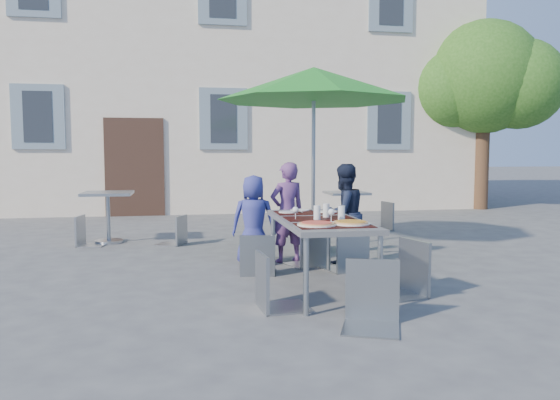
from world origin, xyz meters
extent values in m
plane|color=#474749|center=(0.00, 0.00, 0.00)|extent=(90.00, 90.00, 0.00)
cube|color=beige|center=(0.00, 11.50, 3.50)|extent=(13.00, 8.00, 7.00)
cube|color=#39241B|center=(-2.00, 7.47, 1.10)|extent=(1.30, 0.06, 2.20)
cube|color=gray|center=(-4.00, 7.47, 2.20)|extent=(1.10, 0.06, 1.40)
cube|color=#262B33|center=(-4.00, 7.45, 2.20)|extent=(0.60, 0.04, 1.10)
cube|color=gray|center=(0.00, 7.47, 2.20)|extent=(1.10, 0.06, 1.40)
cube|color=#262B33|center=(0.00, 7.45, 2.20)|extent=(0.60, 0.04, 1.10)
cube|color=gray|center=(4.00, 7.47, 2.20)|extent=(1.10, 0.06, 1.40)
cube|color=#262B33|center=(4.00, 7.45, 2.20)|extent=(0.60, 0.04, 1.10)
cube|color=gray|center=(4.00, 7.47, 5.00)|extent=(1.10, 0.06, 1.40)
cube|color=#262B33|center=(4.00, 7.45, 5.00)|extent=(0.60, 0.04, 1.10)
cylinder|color=#4E3421|center=(6.50, 7.50, 1.40)|extent=(0.36, 0.36, 2.80)
sphere|color=#225316|center=(6.50, 7.50, 3.30)|extent=(2.80, 2.80, 2.80)
sphere|color=#225316|center=(5.70, 7.80, 3.00)|extent=(2.00, 2.00, 2.00)
sphere|color=#225316|center=(7.20, 7.10, 3.10)|extent=(2.20, 2.20, 2.20)
sphere|color=#225316|center=(6.70, 8.10, 3.80)|extent=(1.80, 1.80, 1.80)
cube|color=#404144|center=(0.42, 0.27, 0.72)|extent=(0.80, 1.85, 0.05)
cylinder|color=#91979C|center=(0.08, -0.59, 0.35)|extent=(0.05, 0.05, 0.70)
cylinder|color=#91979C|center=(0.76, -0.59, 0.35)|extent=(0.05, 0.05, 0.70)
cylinder|color=#91979C|center=(0.08, 1.14, 0.35)|extent=(0.05, 0.05, 0.70)
cylinder|color=#91979C|center=(0.76, 1.14, 0.35)|extent=(0.05, 0.05, 0.70)
cube|color=black|center=(0.42, -0.28, 0.75)|extent=(0.70, 0.42, 0.01)
cube|color=black|center=(0.42, 0.27, 0.75)|extent=(0.70, 0.42, 0.01)
cube|color=black|center=(0.42, 0.82, 0.75)|extent=(0.70, 0.42, 0.01)
cylinder|color=white|center=(0.26, -0.27, 0.76)|extent=(0.37, 0.37, 0.01)
cylinder|color=tan|center=(0.26, -0.27, 0.77)|extent=(0.33, 0.33, 0.01)
cylinder|color=#AC2010|center=(0.26, -0.27, 0.78)|extent=(0.29, 0.29, 0.01)
cylinder|color=white|center=(0.60, -0.24, 0.76)|extent=(0.37, 0.37, 0.01)
cylinder|color=tan|center=(0.60, -0.24, 0.77)|extent=(0.33, 0.33, 0.01)
cylinder|color=#9E430A|center=(0.60, -0.24, 0.78)|extent=(0.28, 0.28, 0.01)
cylinder|color=silver|center=(0.37, 0.15, 0.82)|extent=(0.07, 0.07, 0.15)
cylinder|color=silver|center=(0.51, 0.34, 0.82)|extent=(0.07, 0.07, 0.15)
cylinder|color=silver|center=(0.60, 0.09, 0.82)|extent=(0.07, 0.07, 0.15)
cylinder|color=silver|center=(0.16, 0.24, 0.75)|extent=(0.06, 0.06, 0.00)
cylinder|color=silver|center=(0.16, 0.24, 0.79)|extent=(0.01, 0.01, 0.08)
sphere|color=silver|center=(0.16, 0.24, 0.85)|extent=(0.06, 0.06, 0.06)
cylinder|color=silver|center=(0.47, -0.02, 0.75)|extent=(0.06, 0.06, 0.00)
cylinder|color=silver|center=(0.47, -0.02, 0.79)|extent=(0.01, 0.01, 0.08)
sphere|color=silver|center=(0.47, -0.02, 0.85)|extent=(0.06, 0.06, 0.06)
cylinder|color=white|center=(0.21, 0.86, 0.76)|extent=(0.22, 0.22, 0.01)
cube|color=#AEB1B6|center=(0.35, 0.86, 0.76)|extent=(0.02, 0.18, 0.00)
cylinder|color=white|center=(0.65, 0.81, 0.76)|extent=(0.22, 0.22, 0.01)
cube|color=#AEB1B6|center=(0.79, 0.81, 0.76)|extent=(0.02, 0.18, 0.00)
cylinder|color=white|center=(0.38, 1.04, 0.76)|extent=(0.22, 0.22, 0.01)
cube|color=#AEB1B6|center=(0.52, 1.04, 0.76)|extent=(0.02, 0.18, 0.00)
imported|color=navy|center=(-0.08, 1.66, 0.58)|extent=(0.62, 0.46, 1.15)
imported|color=#653A76|center=(0.38, 1.77, 0.65)|extent=(0.54, 0.42, 1.31)
imported|color=#181F36|center=(1.08, 1.57, 0.64)|extent=(0.72, 0.58, 1.29)
cube|color=gray|center=(-0.09, 1.18, 0.43)|extent=(0.47, 0.47, 0.03)
cube|color=gray|center=(-0.13, 0.99, 0.68)|extent=(0.40, 0.10, 0.48)
cylinder|color=gray|center=(0.11, 1.32, 0.21)|extent=(0.02, 0.02, 0.43)
cylinder|color=gray|center=(-0.23, 1.38, 0.21)|extent=(0.02, 0.02, 0.43)
cylinder|color=gray|center=(0.05, 0.98, 0.21)|extent=(0.02, 0.02, 0.43)
cylinder|color=gray|center=(-0.30, 1.04, 0.21)|extent=(0.02, 0.02, 0.43)
cube|color=gray|center=(0.57, 1.53, 0.46)|extent=(0.56, 0.56, 0.03)
cube|color=gray|center=(0.64, 1.33, 0.72)|extent=(0.42, 0.19, 0.52)
cylinder|color=gray|center=(0.67, 1.77, 0.23)|extent=(0.02, 0.02, 0.45)
cylinder|color=gray|center=(0.33, 1.63, 0.23)|extent=(0.02, 0.02, 0.45)
cylinder|color=gray|center=(0.81, 1.42, 0.23)|extent=(0.02, 0.02, 0.45)
cylinder|color=gray|center=(0.46, 1.28, 0.23)|extent=(0.02, 0.02, 0.45)
cube|color=gray|center=(0.97, 1.20, 0.49)|extent=(0.56, 0.56, 0.03)
cube|color=gray|center=(1.03, 0.99, 0.76)|extent=(0.44, 0.16, 0.54)
cylinder|color=gray|center=(1.10, 1.44, 0.24)|extent=(0.02, 0.02, 0.48)
cylinder|color=gray|center=(0.72, 1.33, 0.24)|extent=(0.02, 0.02, 0.48)
cylinder|color=gray|center=(1.21, 1.07, 0.24)|extent=(0.02, 0.02, 0.48)
cylinder|color=gray|center=(0.83, 0.96, 0.24)|extent=(0.02, 0.02, 0.48)
cube|color=#90959B|center=(-0.06, -0.33, 0.47)|extent=(0.47, 0.47, 0.03)
cube|color=#90959B|center=(-0.27, -0.35, 0.73)|extent=(0.07, 0.44, 0.52)
cylinder|color=#90959B|center=(0.14, -0.50, 0.23)|extent=(0.02, 0.02, 0.46)
cylinder|color=#90959B|center=(0.11, -0.12, 0.23)|extent=(0.02, 0.02, 0.46)
cylinder|color=#90959B|center=(-0.23, -0.53, 0.23)|extent=(0.02, 0.02, 0.46)
cylinder|color=#90959B|center=(-0.26, -0.16, 0.23)|extent=(0.02, 0.02, 0.46)
cube|color=gray|center=(1.12, -0.11, 0.50)|extent=(0.57, 0.57, 0.03)
cube|color=gray|center=(1.33, -0.05, 0.77)|extent=(0.15, 0.46, 0.55)
cylinder|color=gray|center=(0.88, 0.03, 0.24)|extent=(0.02, 0.02, 0.49)
cylinder|color=gray|center=(0.98, -0.35, 0.24)|extent=(0.02, 0.02, 0.49)
cylinder|color=gray|center=(1.26, 0.14, 0.24)|extent=(0.02, 0.02, 0.49)
cylinder|color=gray|center=(1.36, -0.25, 0.24)|extent=(0.02, 0.02, 0.49)
cube|color=gray|center=(0.52, -1.05, 0.48)|extent=(0.59, 0.59, 0.03)
cube|color=gray|center=(0.60, -0.85, 0.75)|extent=(0.43, 0.20, 0.54)
cylinder|color=gray|center=(0.27, -1.15, 0.24)|extent=(0.02, 0.02, 0.47)
cylinder|color=gray|center=(0.62, -1.30, 0.24)|extent=(0.02, 0.02, 0.47)
cylinder|color=gray|center=(0.41, -0.79, 0.24)|extent=(0.02, 0.02, 0.47)
cylinder|color=gray|center=(0.77, -0.94, 0.24)|extent=(0.02, 0.02, 0.47)
cylinder|color=#AEB1B6|center=(0.93, 2.59, 0.05)|extent=(0.50, 0.50, 0.11)
cylinder|color=#91979C|center=(0.93, 2.59, 1.23)|extent=(0.06, 0.06, 2.47)
cone|color=#1C7F21|center=(0.93, 2.59, 2.41)|extent=(2.79, 2.79, 0.48)
cylinder|color=#AEB1B6|center=(-2.12, 3.76, 0.02)|extent=(0.44, 0.44, 0.04)
cylinder|color=#91979C|center=(-2.12, 3.76, 0.38)|extent=(0.06, 0.06, 0.76)
cube|color=#91979C|center=(-2.12, 3.76, 0.79)|extent=(0.76, 0.76, 0.04)
cube|color=#92969D|center=(-2.34, 3.54, 0.42)|extent=(0.46, 0.46, 0.03)
cube|color=#92969D|center=(-2.52, 3.58, 0.65)|extent=(0.10, 0.39, 0.46)
cylinder|color=#92969D|center=(-2.21, 3.35, 0.20)|extent=(0.02, 0.02, 0.41)
cylinder|color=#92969D|center=(-2.14, 3.67, 0.20)|extent=(0.02, 0.02, 0.41)
cylinder|color=#92969D|center=(-2.53, 3.41, 0.20)|extent=(0.02, 0.02, 0.41)
cylinder|color=#92969D|center=(-2.47, 3.74, 0.20)|extent=(0.02, 0.02, 0.41)
cube|color=gray|center=(-1.15, 3.43, 0.41)|extent=(0.51, 0.51, 0.03)
cube|color=gray|center=(-0.98, 3.35, 0.64)|extent=(0.19, 0.36, 0.46)
cylinder|color=gray|center=(-1.23, 3.65, 0.20)|extent=(0.02, 0.02, 0.40)
cylinder|color=gray|center=(-1.37, 3.35, 0.20)|extent=(0.02, 0.02, 0.40)
cylinder|color=gray|center=(-0.93, 3.51, 0.20)|extent=(0.02, 0.02, 0.40)
cylinder|color=gray|center=(-1.07, 3.21, 0.20)|extent=(0.02, 0.02, 0.40)
cylinder|color=#AEB1B6|center=(1.88, 4.02, 0.02)|extent=(0.44, 0.44, 0.04)
cylinder|color=#91979C|center=(1.88, 4.02, 0.35)|extent=(0.06, 0.06, 0.69)
cube|color=#91979C|center=(1.88, 4.02, 0.72)|extent=(0.69, 0.69, 0.04)
cube|color=gray|center=(1.30, 4.45, 0.50)|extent=(0.46, 0.46, 0.03)
cube|color=gray|center=(1.08, 4.45, 0.77)|extent=(0.03, 0.46, 0.55)
cylinder|color=gray|center=(1.49, 4.25, 0.24)|extent=(0.02, 0.02, 0.48)
cylinder|color=gray|center=(1.50, 4.64, 0.24)|extent=(0.02, 0.02, 0.48)
cylinder|color=gray|center=(1.10, 4.25, 0.24)|extent=(0.02, 0.02, 0.48)
cylinder|color=gray|center=(1.10, 4.65, 0.24)|extent=(0.02, 0.02, 0.48)
cube|color=slate|center=(2.58, 4.34, 0.47)|extent=(0.50, 0.50, 0.03)
cube|color=slate|center=(2.78, 4.37, 0.72)|extent=(0.10, 0.43, 0.52)
cylinder|color=slate|center=(2.36, 4.49, 0.23)|extent=(0.02, 0.02, 0.46)
cylinder|color=slate|center=(2.42, 4.12, 0.23)|extent=(0.02, 0.02, 0.46)
cylinder|color=slate|center=(2.73, 4.55, 0.23)|extent=(0.02, 0.02, 0.46)
cylinder|color=slate|center=(2.79, 4.18, 0.23)|extent=(0.02, 0.02, 0.46)
camera|label=1|loc=(-0.98, -5.16, 1.43)|focal=35.00mm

